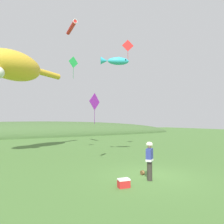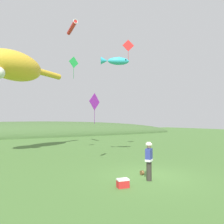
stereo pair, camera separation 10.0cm
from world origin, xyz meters
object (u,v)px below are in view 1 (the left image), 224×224
object	(u,v)px
festival_attendant	(150,160)
kite_tube_streamer	(72,27)
kite_giant_cat	(6,64)
kite_diamond_violet	(95,102)
picnic_cooler	(124,183)
kite_spool	(142,173)
kite_diamond_green	(73,62)
kite_fish_windsock	(115,61)
kite_diamond_red	(128,46)

from	to	relation	value
festival_attendant	kite_tube_streamer	bearing A→B (deg)	91.67
kite_giant_cat	kite_diamond_violet	distance (m)	9.23
picnic_cooler	kite_spool	bearing A→B (deg)	31.81
festival_attendant	picnic_cooler	xyz separation A→B (m)	(-1.58, -0.24, -0.77)
kite_spool	kite_giant_cat	xyz separation A→B (m)	(-6.13, 10.46, 7.46)
picnic_cooler	kite_diamond_green	distance (m)	11.68
kite_tube_streamer	kite_diamond_green	world-z (taller)	kite_tube_streamer
kite_giant_cat	kite_diamond_violet	xyz separation A→B (m)	(5.04, -6.88, -3.55)
picnic_cooler	kite_fish_windsock	world-z (taller)	kite_fish_windsock
kite_spool	kite_tube_streamer	xyz separation A→B (m)	(-0.62, 10.12, 11.73)
kite_tube_streamer	kite_diamond_violet	world-z (taller)	kite_tube_streamer
festival_attendant	kite_diamond_red	bearing A→B (deg)	62.49
kite_spool	kite_giant_cat	bearing A→B (deg)	120.36
kite_fish_windsock	kite_diamond_violet	xyz separation A→B (m)	(-2.19, -1.10, -3.33)
kite_tube_streamer	kite_diamond_red	world-z (taller)	kite_tube_streamer
kite_spool	kite_tube_streamer	distance (m)	15.50
kite_tube_streamer	kite_diamond_red	bearing A→B (deg)	-34.78
kite_spool	picnic_cooler	bearing A→B (deg)	-148.19
kite_tube_streamer	kite_diamond_red	distance (m)	5.80
festival_attendant	kite_tube_streamer	distance (m)	15.52
kite_tube_streamer	kite_fish_windsock	bearing A→B (deg)	-72.44
picnic_cooler	kite_diamond_red	xyz separation A→B (m)	(5.73, 8.19, 9.65)
kite_fish_windsock	kite_diamond_red	size ratio (longest dim) A/B	1.10
kite_giant_cat	kite_diamond_red	world-z (taller)	kite_diamond_red
kite_spool	kite_giant_cat	distance (m)	14.23
kite_spool	picnic_cooler	world-z (taller)	picnic_cooler
kite_giant_cat	kite_diamond_red	bearing A→B (deg)	-19.05
festival_attendant	kite_diamond_violet	distance (m)	5.52
kite_spool	kite_diamond_violet	distance (m)	5.41
kite_fish_windsock	kite_diamond_red	distance (m)	4.37
picnic_cooler	kite_tube_streamer	size ratio (longest dim) A/B	0.19
picnic_cooler	kite_diamond_green	size ratio (longest dim) A/B	0.29
kite_giant_cat	kite_fish_windsock	distance (m)	9.25
kite_giant_cat	picnic_cooler	bearing A→B (deg)	-69.96
festival_attendant	kite_diamond_red	xyz separation A→B (m)	(4.14, 7.95, 8.87)
kite_fish_windsock	kite_diamond_red	world-z (taller)	kite_diamond_red
kite_giant_cat	kite_tube_streamer	size ratio (longest dim) A/B	3.15
kite_tube_streamer	kite_diamond_green	xyz separation A→B (m)	(-0.56, -2.38, -4.15)
kite_tube_streamer	kite_diamond_violet	bearing A→B (deg)	-94.10
kite_giant_cat	kite_diamond_green	bearing A→B (deg)	-28.85
kite_spool	picnic_cooler	size ratio (longest dim) A/B	0.43
kite_spool	kite_diamond_violet	size ratio (longest dim) A/B	0.11
kite_spool	kite_diamond_green	size ratio (longest dim) A/B	0.12
kite_tube_streamer	kite_giant_cat	bearing A→B (deg)	176.45
kite_diamond_violet	festival_attendant	bearing A→B (deg)	-80.08
picnic_cooler	kite_giant_cat	size ratio (longest dim) A/B	0.06
picnic_cooler	kite_diamond_violet	distance (m)	6.16
festival_attendant	kite_spool	xyz separation A→B (m)	(0.30, 0.93, -0.84)
festival_attendant	kite_diamond_green	xyz separation A→B (m)	(-0.89, 8.67, 6.74)
kite_diamond_violet	kite_diamond_green	distance (m)	5.55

